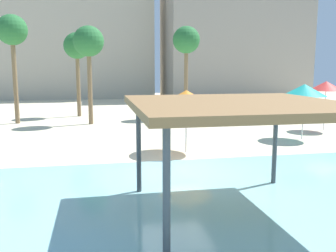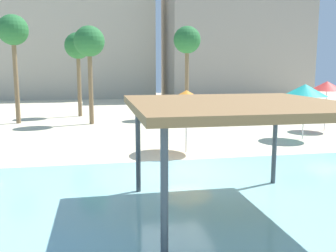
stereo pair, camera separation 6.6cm
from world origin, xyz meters
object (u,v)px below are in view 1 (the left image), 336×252
object	(u,v)px
beach_umbrella_teal_0	(304,90)
beach_umbrella_red_3	(326,86)
palm_tree_1	(12,33)
palm_tree_3	(186,42)
shade_pavilion	(237,108)
palm_tree_0	(77,48)
palm_tree_2	(89,44)
beach_umbrella_orange_2	(186,98)

from	to	relation	value
beach_umbrella_teal_0	beach_umbrella_red_3	xyz separation A→B (m)	(2.62, 2.13, 0.08)
palm_tree_1	palm_tree_3	xyz separation A→B (m)	(11.34, 0.62, -0.38)
shade_pavilion	beach_umbrella_red_3	size ratio (longest dim) A/B	1.74
beach_umbrella_teal_0	beach_umbrella_red_3	bearing A→B (deg)	39.03
beach_umbrella_teal_0	palm_tree_0	bearing A→B (deg)	135.25
palm_tree_0	palm_tree_3	size ratio (longest dim) A/B	0.94
shade_pavilion	beach_umbrella_teal_0	world-z (taller)	shade_pavilion
beach_umbrella_teal_0	palm_tree_1	world-z (taller)	palm_tree_1
beach_umbrella_red_3	palm_tree_2	distance (m)	14.28
shade_pavilion	beach_umbrella_teal_0	bearing A→B (deg)	51.14
beach_umbrella_teal_0	palm_tree_2	size ratio (longest dim) A/B	0.45
palm_tree_1	palm_tree_3	size ratio (longest dim) A/B	1.06
beach_umbrella_red_3	palm_tree_2	world-z (taller)	palm_tree_2
beach_umbrella_teal_0	palm_tree_3	bearing A→B (deg)	112.98
beach_umbrella_orange_2	palm_tree_1	xyz separation A→B (m)	(-8.71, 10.10, 3.40)
beach_umbrella_red_3	palm_tree_1	bearing A→B (deg)	160.60
palm_tree_0	palm_tree_2	size ratio (longest dim) A/B	0.99
palm_tree_2	beach_umbrella_red_3	bearing A→B (deg)	-21.07
palm_tree_0	palm_tree_1	xyz separation A→B (m)	(-3.78, -2.89, 0.72)
beach_umbrella_orange_2	palm_tree_3	world-z (taller)	palm_tree_3
palm_tree_3	beach_umbrella_orange_2	bearing A→B (deg)	-103.78
beach_umbrella_teal_0	palm_tree_3	world-z (taller)	palm_tree_3
beach_umbrella_teal_0	palm_tree_2	xyz separation A→B (m)	(-10.50, 7.18, 2.57)
beach_umbrella_red_3	palm_tree_0	size ratio (longest dim) A/B	0.46
beach_umbrella_teal_0	palm_tree_0	size ratio (longest dim) A/B	0.45
beach_umbrella_red_3	palm_tree_3	bearing A→B (deg)	133.12
palm_tree_0	palm_tree_2	world-z (taller)	palm_tree_2
beach_umbrella_orange_2	palm_tree_1	world-z (taller)	palm_tree_1
shade_pavilion	palm_tree_2	distance (m)	16.37
palm_tree_1	palm_tree_0	bearing A→B (deg)	37.42
beach_umbrella_teal_0	palm_tree_1	xyz separation A→B (m)	(-15.16, 8.39, 3.25)
beach_umbrella_orange_2	palm_tree_0	size ratio (longest dim) A/B	0.43
beach_umbrella_orange_2	palm_tree_3	size ratio (longest dim) A/B	0.41
shade_pavilion	palm_tree_0	distance (m)	20.52
beach_umbrella_red_3	palm_tree_1	xyz separation A→B (m)	(-17.78, 6.26, 3.17)
beach_umbrella_teal_0	palm_tree_0	distance (m)	16.22
palm_tree_3	palm_tree_1	bearing A→B (deg)	-176.86
beach_umbrella_teal_0	palm_tree_3	size ratio (longest dim) A/B	0.43
palm_tree_2	palm_tree_3	world-z (taller)	palm_tree_3
beach_umbrella_teal_0	palm_tree_3	distance (m)	10.20
beach_umbrella_red_3	palm_tree_1	world-z (taller)	palm_tree_1
beach_umbrella_teal_0	beach_umbrella_orange_2	xyz separation A→B (m)	(-6.45, -1.71, -0.15)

